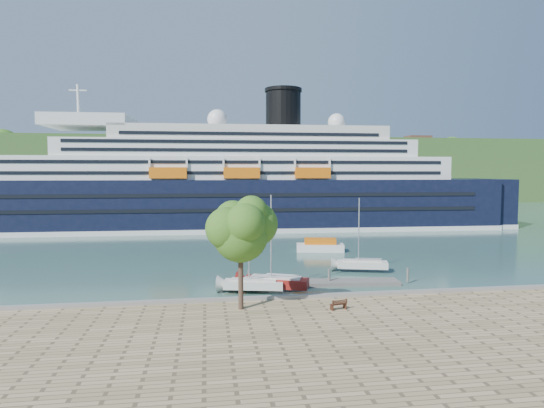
{
  "coord_description": "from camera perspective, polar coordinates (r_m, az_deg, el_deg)",
  "views": [
    {
      "loc": [
        -5.91,
        -36.34,
        11.39
      ],
      "look_at": [
        3.71,
        30.0,
        6.7
      ],
      "focal_mm": 30.0,
      "sensor_mm": 36.0,
      "label": 1
    }
  ],
  "objects": [
    {
      "name": "ground",
      "position": [
        38.54,
        0.97,
        -13.19
      ],
      "size": [
        400.0,
        400.0,
        0.0
      ],
      "primitive_type": "plane",
      "color": "#30554C",
      "rests_on": "ground"
    },
    {
      "name": "far_hillside",
      "position": [
        181.44,
        -6.4,
        4.17
      ],
      "size": [
        400.0,
        50.0,
        24.0
      ],
      "primitive_type": "cube",
      "color": "#2D5522",
      "rests_on": "ground"
    },
    {
      "name": "quay_coping",
      "position": [
        38.03,
        1.02,
        -11.62
      ],
      "size": [
        220.0,
        0.5,
        0.3
      ],
      "primitive_type": "cube",
      "color": "slate",
      "rests_on": "promenade"
    },
    {
      "name": "cruise_ship",
      "position": [
        92.24,
        -6.84,
        5.7
      ],
      "size": [
        126.77,
        22.24,
        28.36
      ],
      "primitive_type": null,
      "rotation": [
        0.0,
        0.0,
        -0.03
      ],
      "color": "black",
      "rests_on": "ground"
    },
    {
      "name": "park_bench",
      "position": [
        35.58,
        8.32,
        -12.29
      ],
      "size": [
        1.44,
        0.86,
        0.87
      ],
      "primitive_type": null,
      "rotation": [
        0.0,
        0.0,
        0.24
      ],
      "color": "#4F2816",
      "rests_on": "promenade"
    },
    {
      "name": "promenade_tree",
      "position": [
        34.46,
        -3.96,
        -5.57
      ],
      "size": [
        5.63,
        5.63,
        9.33
      ],
      "primitive_type": null,
      "color": "#326019",
      "rests_on": "promenade"
    },
    {
      "name": "floating_pontoon",
      "position": [
        46.77,
        4.68,
        -9.85
      ],
      "size": [
        18.43,
        3.78,
        0.41
      ],
      "primitive_type": null,
      "rotation": [
        0.0,
        0.0,
        -0.09
      ],
      "color": "#67645C",
      "rests_on": "ground"
    },
    {
      "name": "sailboat_white_near",
      "position": [
        42.9,
        -2.32,
        -5.93
      ],
      "size": [
        6.41,
        3.02,
        7.99
      ],
      "primitive_type": null,
      "rotation": [
        0.0,
        0.0,
        -0.22
      ],
      "color": "silver",
      "rests_on": "ground"
    },
    {
      "name": "sailboat_red",
      "position": [
        43.21,
        0.49,
        -5.28
      ],
      "size": [
        7.06,
        4.26,
        8.84
      ],
      "primitive_type": null,
      "rotation": [
        0.0,
        0.0,
        -0.37
      ],
      "color": "maroon",
      "rests_on": "ground"
    },
    {
      "name": "sailboat_white_far",
      "position": [
        52.97,
        11.3,
        -4.05
      ],
      "size": [
        6.5,
        3.29,
        8.09
      ],
      "primitive_type": null,
      "rotation": [
        0.0,
        0.0,
        -0.26
      ],
      "color": "silver",
      "rests_on": "ground"
    },
    {
      "name": "tender_launch",
      "position": [
        66.09,
        6.05,
        -5.12
      ],
      "size": [
        7.13,
        3.52,
        1.88
      ],
      "primitive_type": null,
      "rotation": [
        0.0,
        0.0,
        -0.18
      ],
      "color": "orange",
      "rests_on": "ground"
    }
  ]
}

